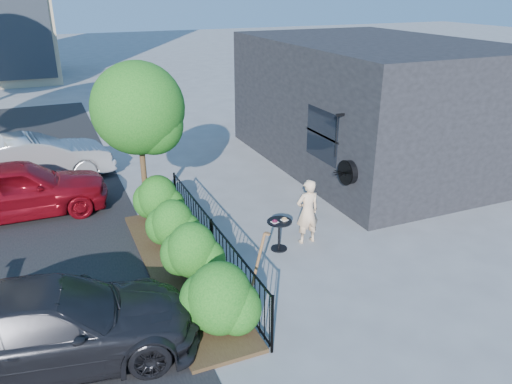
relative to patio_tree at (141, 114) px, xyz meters
name	(u,v)px	position (x,y,z in m)	size (l,w,h in m)	color
ground	(276,251)	(2.24, -2.76, -2.76)	(120.00, 120.00, 0.00)	gray
shop_building	(369,103)	(7.73, 1.74, -0.76)	(6.22, 9.00, 4.00)	black
fence	(212,242)	(0.74, -2.76, -2.20)	(0.05, 6.05, 1.10)	black
planting_bed	(181,270)	(0.04, -2.76, -2.72)	(1.30, 6.00, 0.08)	#382616
shrubs	(183,239)	(0.14, -2.66, -2.06)	(1.10, 5.60, 1.24)	#135413
patio_tree	(141,114)	(0.00, 0.00, 0.00)	(2.20, 2.20, 3.94)	#3F2B19
cafe_table	(279,230)	(2.35, -2.68, -2.27)	(0.56, 0.56, 0.76)	black
woman	(307,212)	(3.10, -2.61, -1.99)	(0.57, 0.37, 1.55)	beige
shovel	(254,275)	(0.98, -4.47, -2.09)	(0.51, 0.20, 1.53)	brown
car_red	(17,189)	(-3.03, 1.59, -2.01)	(1.77, 4.40, 1.50)	maroon
car_silver	(33,160)	(-2.61, 3.94, -2.02)	(1.57, 4.50, 1.48)	#A5A5A9
car_darkgrey	(51,325)	(-2.50, -4.53, -2.10)	(1.87, 4.60, 1.33)	black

